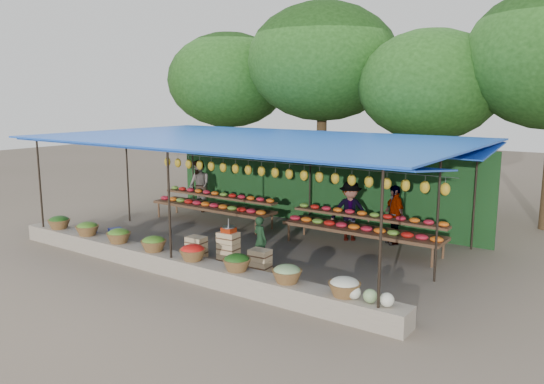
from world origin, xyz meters
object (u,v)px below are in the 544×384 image
Objects in this scene: weighing_scale at (229,229)px; blue_crate_back at (88,230)px; vendor_seated at (260,240)px; blue_crate_front at (117,234)px; crate_counter at (227,251)px.

weighing_scale is 5.03m from blue_crate_back.
weighing_scale is 0.29× the size of vendor_seated.
weighing_scale is 4.02m from blue_crate_front.
vendor_seated is 4.52m from blue_crate_front.
vendor_seated is at bearing 44.43° from weighing_scale.
crate_counter is 5.09× the size of blue_crate_front.
weighing_scale is (0.04, -0.00, 0.54)m from crate_counter.
weighing_scale is at bearing 60.92° from vendor_seated.
blue_crate_front is (-3.91, -0.01, -0.17)m from crate_counter.
crate_counter is at bearing 58.57° from vendor_seated.
crate_counter is at bearing 13.67° from blue_crate_back.
blue_crate_back is (-1.02, -0.19, -0.00)m from blue_crate_front.
crate_counter reaches higher than blue_crate_front.
crate_counter is 0.80m from vendor_seated.
crate_counter reaches higher than blue_crate_back.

